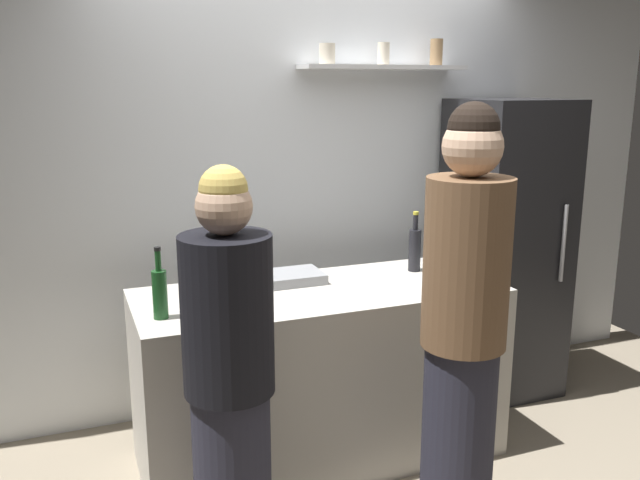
# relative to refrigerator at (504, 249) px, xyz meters

# --- Properties ---
(back_wall_assembly) EXTENTS (4.80, 0.32, 2.60)m
(back_wall_assembly) POSITION_rel_refrigerator_xyz_m (-1.11, 0.40, 0.41)
(back_wall_assembly) COLOR white
(back_wall_assembly) RESTS_ON ground
(refrigerator) EXTENTS (0.59, 0.64, 1.79)m
(refrigerator) POSITION_rel_refrigerator_xyz_m (0.00, 0.00, 0.00)
(refrigerator) COLOR black
(refrigerator) RESTS_ON ground
(counter) EXTENTS (1.80, 0.72, 0.89)m
(counter) POSITION_rel_refrigerator_xyz_m (-1.35, -0.36, -0.45)
(counter) COLOR #B7B2A8
(counter) RESTS_ON ground
(baking_pan) EXTENTS (0.34, 0.24, 0.05)m
(baking_pan) POSITION_rel_refrigerator_xyz_m (-1.45, -0.18, 0.02)
(baking_pan) COLOR gray
(baking_pan) RESTS_ON counter
(utensil_holder) EXTENTS (0.10, 0.10, 0.22)m
(utensil_holder) POSITION_rel_refrigerator_xyz_m (-1.93, -0.54, 0.06)
(utensil_holder) COLOR #B2B2B7
(utensil_holder) RESTS_ON counter
(wine_bottle_dark_glass) EXTENTS (0.07, 0.07, 0.32)m
(wine_bottle_dark_glass) POSITION_rel_refrigerator_xyz_m (-0.75, -0.23, 0.12)
(wine_bottle_dark_glass) COLOR black
(wine_bottle_dark_glass) RESTS_ON counter
(wine_bottle_green_glass) EXTENTS (0.06, 0.06, 0.32)m
(wine_bottle_green_glass) POSITION_rel_refrigerator_xyz_m (-2.14, -0.49, 0.11)
(wine_bottle_green_glass) COLOR #19471E
(wine_bottle_green_glass) RESTS_ON counter
(wine_bottle_pale_glass) EXTENTS (0.07, 0.07, 0.31)m
(wine_bottle_pale_glass) POSITION_rel_refrigerator_xyz_m (-1.78, -0.14, 0.11)
(wine_bottle_pale_glass) COLOR #B2BFB2
(wine_bottle_pale_glass) RESTS_ON counter
(water_bottle_plastic) EXTENTS (0.08, 0.08, 0.20)m
(water_bottle_plastic) POSITION_rel_refrigerator_xyz_m (-0.57, -0.33, 0.08)
(water_bottle_plastic) COLOR silver
(water_bottle_plastic) RESTS_ON counter
(person_brown_jacket) EXTENTS (0.34, 0.34, 1.81)m
(person_brown_jacket) POSITION_rel_refrigerator_xyz_m (-1.04, -1.14, 0.02)
(person_brown_jacket) COLOR #262633
(person_brown_jacket) RESTS_ON ground
(person_blonde) EXTENTS (0.34, 0.34, 1.60)m
(person_blonde) POSITION_rel_refrigerator_xyz_m (-1.97, -1.01, -0.11)
(person_blonde) COLOR #262633
(person_blonde) RESTS_ON ground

